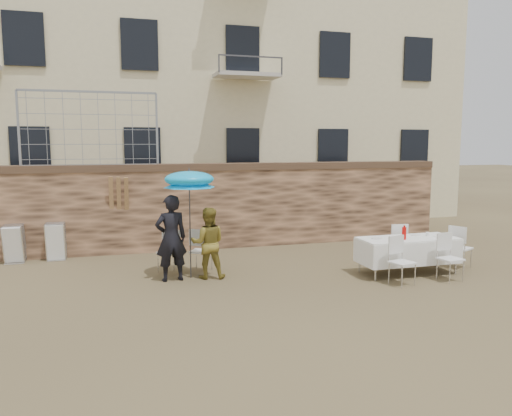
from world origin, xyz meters
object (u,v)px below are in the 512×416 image
object	(u,v)px
chair_stack_right	(57,240)
woman_dress	(208,243)
banquet_table	(408,240)
couple_chair_right	(201,250)
table_chair_front_right	(450,258)
table_chair_side	(460,247)
couple_chair_left	(169,252)
man_suit	(171,238)
chair_stack_left	(16,242)
table_chair_back	(396,244)
umbrella	(189,182)
table_chair_front_left	(402,261)
soda_bottle	(404,233)

from	to	relation	value
chair_stack_right	woman_dress	bearing A→B (deg)	-40.30
banquet_table	couple_chair_right	bearing A→B (deg)	162.01
table_chair_front_right	table_chair_side	distance (m)	1.24
couple_chair_left	man_suit	bearing A→B (deg)	74.77
couple_chair_left	chair_stack_left	bearing A→B (deg)	-48.06
table_chair_back	chair_stack_left	world-z (taller)	table_chair_back
couple_chair_right	chair_stack_right	xyz separation A→B (m)	(-3.14, 2.16, -0.02)
woman_dress	table_chair_front_right	xyz separation A→B (m)	(4.66, -1.57, -0.26)
woman_dress	couple_chair_left	xyz separation A→B (m)	(-0.75, 0.55, -0.26)
table_chair_side	table_chair_back	bearing A→B (deg)	32.86
woman_dress	table_chair_front_right	bearing A→B (deg)	172.62
umbrella	banquet_table	distance (m)	4.77
couple_chair_right	table_chair_side	bearing A→B (deg)	-163.03
couple_chair_left	table_chair_front_right	world-z (taller)	same
couple_chair_left	banquet_table	size ratio (longest dim) A/B	0.46
umbrella	couple_chair_left	xyz separation A→B (m)	(-0.40, 0.45, -1.50)
table_chair_front_right	chair_stack_left	distance (m)	9.74
banquet_table	table_chair_front_left	size ratio (longest dim) A/B	2.19
banquet_table	table_chair_back	size ratio (longest dim) A/B	2.19
couple_chair_right	table_chair_front_left	size ratio (longest dim) A/B	1.00
couple_chair_right	table_chair_front_right	xyz separation A→B (m)	(4.71, -2.12, 0.00)
woman_dress	table_chair_front_left	size ratio (longest dim) A/B	1.53
man_suit	table_chair_back	bearing A→B (deg)	171.78
couple_chair_left	soda_bottle	bearing A→B (deg)	146.91
couple_chair_right	couple_chair_left	bearing A→B (deg)	29.70
table_chair_front_left	chair_stack_right	size ratio (longest dim) A/B	1.04
man_suit	chair_stack_right	bearing A→B (deg)	-55.98
man_suit	chair_stack_right	size ratio (longest dim) A/B	1.90
soda_bottle	couple_chair_right	bearing A→B (deg)	159.27
table_chair_front_left	banquet_table	bearing A→B (deg)	36.05
table_chair_front_right	table_chair_side	world-z (taller)	same
woman_dress	couple_chair_right	world-z (taller)	woman_dress
table_chair_front_left	table_chair_back	bearing A→B (deg)	47.41
man_suit	umbrella	world-z (taller)	umbrella
soda_bottle	table_chair_back	xyz separation A→B (m)	(0.40, 0.95, -0.43)
woman_dress	soda_bottle	distance (m)	4.08
man_suit	couple_chair_left	distance (m)	0.68
woman_dress	table_chair_front_right	distance (m)	4.92
chair_stack_left	soda_bottle	bearing A→B (deg)	-24.53
soda_bottle	table_chair_front_left	xyz separation A→B (m)	(-0.40, -0.60, -0.43)
man_suit	chair_stack_right	world-z (taller)	man_suit
table_chair_back	table_chair_side	distance (m)	1.39
soda_bottle	umbrella	bearing A→B (deg)	166.09
umbrella	woman_dress	bearing A→B (deg)	-15.95
couple_chair_left	table_chair_side	size ratio (longest dim) A/B	1.00
banquet_table	table_chair_front_left	distance (m)	0.99
table_chair_front_left	chair_stack_right	xyz separation A→B (m)	(-6.75, 4.27, -0.02)
soda_bottle	chair_stack_right	world-z (taller)	soda_bottle
chair_stack_right	couple_chair_left	bearing A→B (deg)	-41.45
couple_chair_right	table_chair_front_right	world-z (taller)	same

